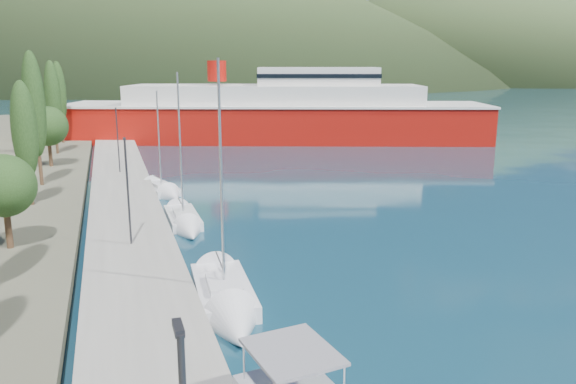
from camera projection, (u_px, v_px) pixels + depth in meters
name	position (u px, v px, depth m)	size (l,w,h in m)	color
ground	(150.00, 111.00, 132.05)	(1400.00, 1400.00, 0.00)	#123648
quay	(125.00, 206.00, 42.06)	(5.00, 88.00, 0.80)	gray
hills_far	(240.00, 2.00, 618.88)	(1480.00, 900.00, 180.00)	slate
hills_near	(264.00, 6.00, 384.63)	(1010.00, 520.00, 115.00)	#384B27
tree_row	(33.00, 126.00, 45.07)	(3.98, 61.03, 11.26)	#47301E
lamp_posts	(128.00, 189.00, 31.06)	(0.15, 47.31, 6.06)	#2D2D33
sailboat_near	(230.00, 310.00, 24.53)	(3.02, 8.55, 12.08)	silver
sailboat_mid	(186.00, 225.00, 37.59)	(2.04, 7.73, 11.12)	silver
sailboat_far	(167.00, 193.00, 46.97)	(3.58, 6.76, 9.49)	silver
ferry	(277.00, 115.00, 80.56)	(60.74, 31.56, 11.90)	#A7110A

